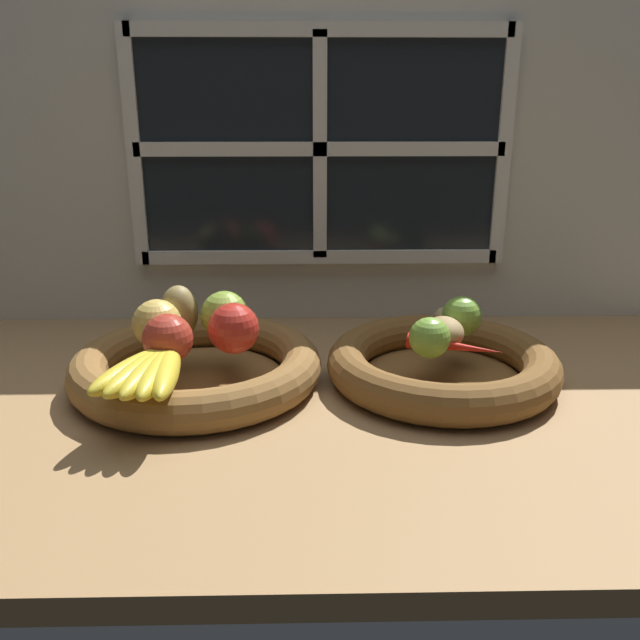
{
  "coord_description": "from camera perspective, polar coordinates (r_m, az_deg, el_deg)",
  "views": [
    {
      "loc": [
        -2.46,
        -89.97,
        39.08
      ],
      "look_at": [
        -0.6,
        -1.8,
        9.65
      ],
      "focal_mm": 37.15,
      "sensor_mm": 36.0,
      "label": 1
    }
  ],
  "objects": [
    {
      "name": "back_wall",
      "position": [
        1.2,
        -0.03,
        13.11
      ],
      "size": [
        140.0,
        4.6,
        55.0
      ],
      "color": "silver",
      "rests_on": "ground_plane"
    },
    {
      "name": "pear_brown",
      "position": [
        0.99,
        -12.03,
        0.7
      ],
      "size": [
        7.8,
        7.8,
        7.89
      ],
      "primitive_type": "ellipsoid",
      "rotation": [
        0.0,
        0.0,
        3.93
      ],
      "color": "olive",
      "rests_on": "fruit_bowl_left"
    },
    {
      "name": "potato_back",
      "position": [
        1.01,
        11.36,
        -0.05
      ],
      "size": [
        7.21,
        7.9,
        4.21
      ],
      "primitive_type": "ellipsoid",
      "rotation": [
        0.0,
        0.0,
        5.27
      ],
      "color": "tan",
      "rests_on": "fruit_bowl_right"
    },
    {
      "name": "apple_red_right",
      "position": [
        0.92,
        -7.45,
        -0.72
      ],
      "size": [
        7.09,
        7.09,
        7.09
      ],
      "primitive_type": "sphere",
      "color": "red",
      "rests_on": "fruit_bowl_left"
    },
    {
      "name": "lime_near",
      "position": [
        0.91,
        9.42,
        -1.52
      ],
      "size": [
        5.63,
        5.63,
        5.63
      ],
      "primitive_type": "sphere",
      "color": "#7AAD3D",
      "rests_on": "fruit_bowl_right"
    },
    {
      "name": "banana_bunch_front",
      "position": [
        0.85,
        -14.4,
        -4.21
      ],
      "size": [
        11.37,
        17.47,
        3.19
      ],
      "color": "yellow",
      "rests_on": "fruit_bowl_left"
    },
    {
      "name": "apple_green_back",
      "position": [
        0.98,
        -8.19,
        0.43
      ],
      "size": [
        7.11,
        7.11,
        7.11
      ],
      "primitive_type": "sphere",
      "color": "#8CAD3D",
      "rests_on": "fruit_bowl_left"
    },
    {
      "name": "fruit_bowl_right",
      "position": [
        0.97,
        10.48,
        -3.84
      ],
      "size": [
        33.4,
        33.4,
        5.65
      ],
      "color": "brown",
      "rests_on": "ground_plane"
    },
    {
      "name": "apple_golden_left",
      "position": [
        0.96,
        -13.85,
        -0.32
      ],
      "size": [
        6.94,
        6.94,
        6.94
      ],
      "primitive_type": "sphere",
      "color": "#DBB756",
      "rests_on": "fruit_bowl_left"
    },
    {
      "name": "fruit_bowl_left",
      "position": [
        0.97,
        -10.56,
        -4.01
      ],
      "size": [
        35.81,
        35.81,
        5.65
      ],
      "color": "brown",
      "rests_on": "ground_plane"
    },
    {
      "name": "lime_far",
      "position": [
        1.0,
        12.1,
        0.32
      ],
      "size": [
        5.96,
        5.96,
        5.96
      ],
      "primitive_type": "sphere",
      "color": "#7AAD3D",
      "rests_on": "fruit_bowl_right"
    },
    {
      "name": "chili_pepper",
      "position": [
        0.93,
        11.5,
        -2.23
      ],
      "size": [
        12.97,
        7.16,
        2.28
      ],
      "primitive_type": "cone",
      "rotation": [
        0.0,
        1.57,
        -0.4
      ],
      "color": "red",
      "rests_on": "fruit_bowl_right"
    },
    {
      "name": "apple_red_front",
      "position": [
        0.9,
        -12.98,
        -1.58
      ],
      "size": [
        6.73,
        6.73,
        6.73
      ],
      "primitive_type": "sphere",
      "color": "#B73828",
      "rests_on": "fruit_bowl_left"
    },
    {
      "name": "potato_large",
      "position": [
        0.96,
        10.66,
        -1.0
      ],
      "size": [
        6.32,
        7.37,
        4.23
      ],
      "primitive_type": "ellipsoid",
      "rotation": [
        0.0,
        0.0,
        1.71
      ],
      "color": "#A38451",
      "rests_on": "fruit_bowl_right"
    },
    {
      "name": "ground_plane",
      "position": [
        0.99,
        0.33,
        -5.81
      ],
      "size": [
        140.0,
        90.0,
        3.0
      ],
      "primitive_type": "cube",
      "color": "#9E774C"
    }
  ]
}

